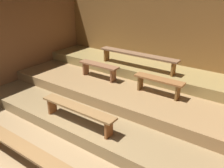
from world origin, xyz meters
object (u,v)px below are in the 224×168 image
object	(u,v)px
bench_middle_left	(99,67)
bench_upper_center	(137,56)
bench_floor_center	(26,151)
bench_middle_right	(159,82)
bench_lower_center	(78,110)

from	to	relation	value
bench_middle_left	bench_upper_center	size ratio (longest dim) A/B	0.51
bench_floor_center	bench_middle_right	bearing A→B (deg)	71.17
bench_middle_right	bench_upper_center	xyz separation A→B (m)	(-0.99, 0.70, 0.29)
bench_middle_right	bench_upper_center	bearing A→B (deg)	144.67
bench_floor_center	bench_middle_right	distance (m)	3.19
bench_lower_center	bench_middle_left	distance (m)	1.96
bench_middle_right	bench_upper_center	distance (m)	1.25
bench_floor_center	bench_middle_right	xyz separation A→B (m)	(1.02, 2.98, 0.51)
bench_floor_center	bench_upper_center	world-z (taller)	bench_upper_center
bench_floor_center	bench_lower_center	bearing A→B (deg)	86.99
bench_floor_center	bench_middle_right	size ratio (longest dim) A/B	1.84
bench_middle_left	bench_middle_right	bearing A→B (deg)	0.00
bench_middle_left	bench_upper_center	xyz separation A→B (m)	(0.80, 0.70, 0.29)
bench_middle_left	bench_middle_right	distance (m)	1.79
bench_lower_center	bench_middle_right	bearing A→B (deg)	61.45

